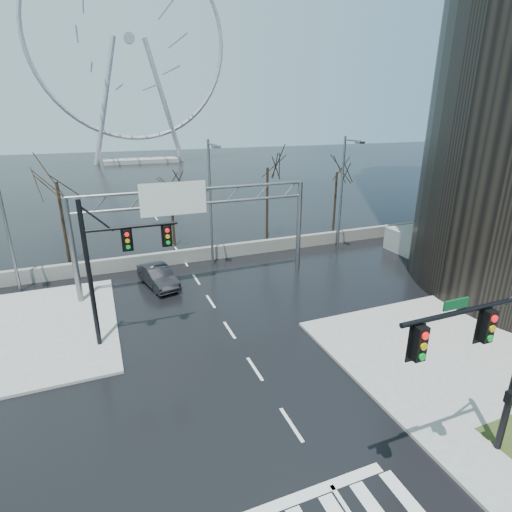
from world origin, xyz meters
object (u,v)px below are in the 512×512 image
sign_gantry (191,216)px  car (158,276)px  signal_mast_near (498,345)px  signal_mast_far (111,259)px  ferris_wheel (130,47)px

sign_gantry → car: (-2.44, 0.91, -4.43)m
car → sign_gantry: bearing=-33.7°
signal_mast_near → signal_mast_far: 17.03m
signal_mast_near → signal_mast_far: (-11.01, 13.00, -0.04)m
sign_gantry → car: 5.14m
signal_mast_near → sign_gantry: size_ratio=0.49×
sign_gantry → ferris_wheel: 82.91m
signal_mast_near → sign_gantry: (-5.52, 19.00, 0.31)m
ferris_wheel → sign_gantry: bearing=-93.8°
sign_gantry → ferris_wheel: bearing=86.2°
sign_gantry → ferris_wheel: (5.38, 80.04, 20.95)m
signal_mast_far → sign_gantry: (5.49, 6.00, 0.35)m
signal_mast_near → signal_mast_far: same height
signal_mast_near → sign_gantry: 19.79m
signal_mast_near → ferris_wheel: ferris_wheel is taller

